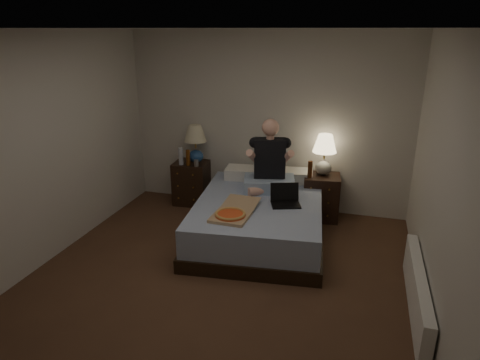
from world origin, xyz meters
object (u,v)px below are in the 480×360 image
(nightstand_left, at_px, (192,182))
(person, at_px, (270,156))
(beer_bottle_right, at_px, (310,169))
(bed, at_px, (259,219))
(nightstand_right, at_px, (321,197))
(water_bottle, at_px, (181,156))
(soda_can, at_px, (196,163))
(laptop, at_px, (286,196))
(beer_bottle_left, at_px, (188,158))
(lamp_left, at_px, (196,144))
(lamp_right, at_px, (324,155))
(radiator, at_px, (417,292))
(pizza_box, at_px, (230,215))

(nightstand_left, distance_m, person, 1.51)
(beer_bottle_right, bearing_deg, bed, -127.64)
(nightstand_right, height_order, water_bottle, water_bottle)
(bed, bearing_deg, water_bottle, 146.41)
(soda_can, bearing_deg, water_bottle, 176.00)
(soda_can, distance_m, laptop, 1.63)
(beer_bottle_left, distance_m, person, 1.32)
(beer_bottle_right, bearing_deg, beer_bottle_left, 179.49)
(nightstand_left, height_order, nightstand_right, nightstand_left)
(lamp_left, distance_m, person, 1.30)
(soda_can, bearing_deg, lamp_right, 5.69)
(lamp_right, relative_size, beer_bottle_right, 2.43)
(nightstand_right, height_order, person, person)
(nightstand_left, distance_m, radiator, 3.56)
(lamp_left, bearing_deg, nightstand_right, -1.55)
(water_bottle, height_order, radiator, water_bottle)
(laptop, distance_m, radiator, 1.78)
(soda_can, xyz_separation_m, beer_bottle_right, (1.62, -0.00, 0.05))
(water_bottle, bearing_deg, nightstand_right, 3.12)
(lamp_right, relative_size, water_bottle, 2.24)
(lamp_right, distance_m, beer_bottle_left, 1.92)
(water_bottle, relative_size, radiator, 0.16)
(lamp_left, xyz_separation_m, lamp_right, (1.85, 0.00, -0.01))
(water_bottle, bearing_deg, beer_bottle_right, -0.57)
(nightstand_right, height_order, pizza_box, nightstand_right)
(bed, relative_size, nightstand_right, 3.24)
(lamp_right, relative_size, beer_bottle_left, 2.43)
(beer_bottle_right, bearing_deg, lamp_right, 48.61)
(lamp_right, xyz_separation_m, beer_bottle_left, (-1.91, -0.16, -0.15))
(water_bottle, height_order, pizza_box, water_bottle)
(lamp_left, bearing_deg, radiator, -32.99)
(soda_can, height_order, radiator, soda_can)
(soda_can, xyz_separation_m, person, (1.14, -0.29, 0.28))
(laptop, height_order, radiator, laptop)
(nightstand_left, bearing_deg, beer_bottle_left, -86.16)
(nightstand_right, xyz_separation_m, beer_bottle_left, (-1.91, -0.11, 0.44))
(water_bottle, distance_m, beer_bottle_left, 0.11)
(lamp_right, bearing_deg, laptop, -109.87)
(nightstand_right, bearing_deg, lamp_right, 83.89)
(beer_bottle_right, height_order, person, person)
(nightstand_right, distance_m, lamp_right, 0.59)
(lamp_left, height_order, radiator, lamp_left)
(bed, height_order, pizza_box, pizza_box)
(beer_bottle_left, height_order, laptop, beer_bottle_left)
(nightstand_left, bearing_deg, laptop, -34.09)
(water_bottle, bearing_deg, lamp_right, 4.54)
(pizza_box, bearing_deg, lamp_right, 61.78)
(lamp_left, height_order, beer_bottle_right, lamp_left)
(person, relative_size, laptop, 2.74)
(nightstand_right, bearing_deg, nightstand_left, 172.60)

